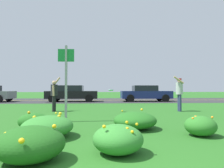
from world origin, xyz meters
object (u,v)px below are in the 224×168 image
object	(u,v)px
sign_post_near_path	(66,76)
person_catcher_red_cap_gray_shirt	(179,91)
person_thrower_dark_shirt	(54,93)
frisbee_pale_blue	(111,90)
car_black_center_right	(72,93)
car_navy_rightmost	(145,93)

from	to	relation	value
sign_post_near_path	person_catcher_red_cap_gray_shirt	xyz separation A→B (m)	(5.23, 2.90, -0.58)
person_thrower_dark_shirt	frisbee_pale_blue	xyz separation A→B (m)	(2.87, -0.41, 0.14)
person_catcher_red_cap_gray_shirt	car_black_center_right	distance (m)	10.31
person_catcher_red_cap_gray_shirt	sign_post_near_path	bearing A→B (deg)	-151.02
frisbee_pale_blue	car_navy_rightmost	distance (m)	8.79
frisbee_pale_blue	car_navy_rightmost	world-z (taller)	car_navy_rightmost
person_thrower_dark_shirt	frisbee_pale_blue	bearing A→B (deg)	-8.20
car_black_center_right	car_navy_rightmost	bearing A→B (deg)	0.00
frisbee_pale_blue	car_black_center_right	world-z (taller)	car_black_center_right
person_thrower_dark_shirt	car_navy_rightmost	size ratio (longest dim) A/B	0.39
person_thrower_dark_shirt	car_navy_rightmost	distance (m)	9.97
sign_post_near_path	person_thrower_dark_shirt	size ratio (longest dim) A/B	1.51
person_catcher_red_cap_gray_shirt	car_black_center_right	world-z (taller)	person_catcher_red_cap_gray_shirt
frisbee_pale_blue	car_navy_rightmost	size ratio (longest dim) A/B	0.06
frisbee_pale_blue	person_catcher_red_cap_gray_shirt	bearing A→B (deg)	2.02
sign_post_near_path	person_catcher_red_cap_gray_shirt	bearing A→B (deg)	28.98
person_thrower_dark_shirt	car_navy_rightmost	world-z (taller)	person_thrower_dark_shirt
frisbee_pale_blue	car_black_center_right	xyz separation A→B (m)	(-3.11, 8.02, -0.34)
car_black_center_right	frisbee_pale_blue	bearing A→B (deg)	-68.81
sign_post_near_path	person_thrower_dark_shirt	world-z (taller)	sign_post_near_path
person_catcher_red_cap_gray_shirt	frisbee_pale_blue	distance (m)	3.52
car_black_center_right	car_navy_rightmost	size ratio (longest dim) A/B	1.00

